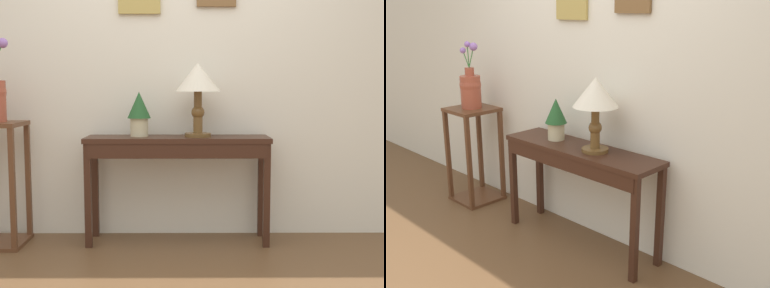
{
  "view_description": "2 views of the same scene",
  "coord_description": "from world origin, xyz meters",
  "views": [
    {
      "loc": [
        0.12,
        -2.42,
        1.1
      ],
      "look_at": [
        0.14,
        1.23,
        0.71
      ],
      "focal_mm": 48.83,
      "sensor_mm": 36.0,
      "label": 1
    },
    {
      "loc": [
        2.27,
        -1.06,
        1.74
      ],
      "look_at": [
        -0.07,
        1.34,
        0.75
      ],
      "focal_mm": 43.7,
      "sensor_mm": 36.0,
      "label": 2
    }
  ],
  "objects": [
    {
      "name": "console_table",
      "position": [
        0.04,
        1.23,
        0.65
      ],
      "size": [
        1.3,
        0.35,
        0.76
      ],
      "color": "#381E14",
      "rests_on": "ground"
    },
    {
      "name": "potted_plant_on_console",
      "position": [
        -0.23,
        1.28,
        0.94
      ],
      "size": [
        0.17,
        0.17,
        0.32
      ],
      "color": "beige",
      "rests_on": "console_table"
    },
    {
      "name": "table_lamp",
      "position": [
        0.18,
        1.26,
        1.15
      ],
      "size": [
        0.32,
        0.32,
        0.52
      ],
      "color": "brown",
      "rests_on": "console_table"
    },
    {
      "name": "back_wall_with_art",
      "position": [
        0.0,
        1.52,
        1.4
      ],
      "size": [
        9.0,
        0.13,
        2.8
      ],
      "color": "silver",
      "rests_on": "ground"
    }
  ]
}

